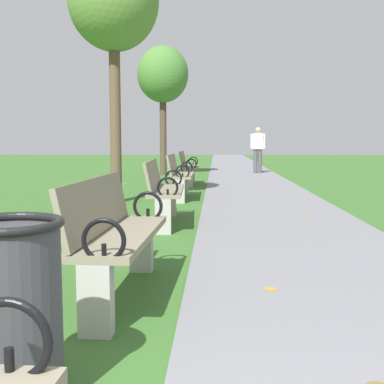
{
  "coord_description": "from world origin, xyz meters",
  "views": [
    {
      "loc": [
        0.24,
        -0.48,
        1.18
      ],
      "look_at": [
        -0.05,
        5.5,
        0.55
      ],
      "focal_mm": 46.24,
      "sensor_mm": 36.0,
      "label": 1
    }
  ],
  "objects_px": {
    "park_bench_5": "(188,167)",
    "trash_bin": "(11,313)",
    "park_bench_3": "(163,190)",
    "tree_2": "(163,76)",
    "tree_1": "(114,3)",
    "park_bench_4": "(179,175)",
    "pedestrian_walking": "(258,147)",
    "park_bench_2": "(116,234)"
  },
  "relations": [
    {
      "from": "park_bench_3",
      "to": "pedestrian_walking",
      "type": "height_order",
      "value": "pedestrian_walking"
    },
    {
      "from": "pedestrian_walking",
      "to": "park_bench_4",
      "type": "bearing_deg",
      "value": -105.98
    },
    {
      "from": "tree_2",
      "to": "trash_bin",
      "type": "bearing_deg",
      "value": -86.47
    },
    {
      "from": "tree_2",
      "to": "trash_bin",
      "type": "height_order",
      "value": "tree_2"
    },
    {
      "from": "park_bench_4",
      "to": "pedestrian_walking",
      "type": "height_order",
      "value": "pedestrian_walking"
    },
    {
      "from": "tree_1",
      "to": "tree_2",
      "type": "xyz_separation_m",
      "value": [
        0.1,
        7.45,
        -0.35
      ]
    },
    {
      "from": "pedestrian_walking",
      "to": "trash_bin",
      "type": "relative_size",
      "value": 1.93
    },
    {
      "from": "pedestrian_walking",
      "to": "park_bench_2",
      "type": "bearing_deg",
      "value": -98.95
    },
    {
      "from": "park_bench_2",
      "to": "park_bench_5",
      "type": "distance_m",
      "value": 9.48
    },
    {
      "from": "park_bench_4",
      "to": "tree_2",
      "type": "height_order",
      "value": "tree_2"
    },
    {
      "from": "park_bench_3",
      "to": "tree_2",
      "type": "xyz_separation_m",
      "value": [
        -1.05,
        9.89,
        2.84
      ]
    },
    {
      "from": "tree_1",
      "to": "park_bench_5",
      "type": "bearing_deg",
      "value": 72.96
    },
    {
      "from": "park_bench_3",
      "to": "pedestrian_walking",
      "type": "xyz_separation_m",
      "value": [
        2.22,
        10.83,
        0.44
      ]
    },
    {
      "from": "park_bench_3",
      "to": "trash_bin",
      "type": "relative_size",
      "value": 1.93
    },
    {
      "from": "park_bench_3",
      "to": "tree_1",
      "type": "distance_m",
      "value": 4.19
    },
    {
      "from": "park_bench_5",
      "to": "tree_1",
      "type": "relative_size",
      "value": 0.35
    },
    {
      "from": "tree_2",
      "to": "park_bench_4",
      "type": "bearing_deg",
      "value": -81.21
    },
    {
      "from": "park_bench_2",
      "to": "pedestrian_walking",
      "type": "bearing_deg",
      "value": 81.05
    },
    {
      "from": "park_bench_4",
      "to": "pedestrian_walking",
      "type": "bearing_deg",
      "value": 74.02
    },
    {
      "from": "park_bench_4",
      "to": "tree_1",
      "type": "relative_size",
      "value": 0.34
    },
    {
      "from": "trash_bin",
      "to": "tree_1",
      "type": "bearing_deg",
      "value": 97.91
    },
    {
      "from": "park_bench_3",
      "to": "trash_bin",
      "type": "xyz_separation_m",
      "value": [
        -0.15,
        -4.81,
        -0.06
      ]
    },
    {
      "from": "park_bench_3",
      "to": "park_bench_4",
      "type": "bearing_deg",
      "value": 90.0
    },
    {
      "from": "park_bench_4",
      "to": "pedestrian_walking",
      "type": "xyz_separation_m",
      "value": [
        2.22,
        7.76,
        0.44
      ]
    },
    {
      "from": "trash_bin",
      "to": "park_bench_2",
      "type": "bearing_deg",
      "value": 84.54
    },
    {
      "from": "park_bench_4",
      "to": "pedestrian_walking",
      "type": "relative_size",
      "value": 0.99
    },
    {
      "from": "park_bench_3",
      "to": "park_bench_5",
      "type": "relative_size",
      "value": 1.01
    },
    {
      "from": "park_bench_4",
      "to": "tree_1",
      "type": "height_order",
      "value": "tree_1"
    },
    {
      "from": "tree_1",
      "to": "pedestrian_walking",
      "type": "bearing_deg",
      "value": 68.07
    },
    {
      "from": "tree_2",
      "to": "pedestrian_walking",
      "type": "relative_size",
      "value": 2.67
    },
    {
      "from": "park_bench_2",
      "to": "park_bench_3",
      "type": "xyz_separation_m",
      "value": [
        0.0,
        3.27,
        0.0
      ]
    },
    {
      "from": "tree_1",
      "to": "tree_2",
      "type": "height_order",
      "value": "tree_1"
    },
    {
      "from": "park_bench_4",
      "to": "park_bench_5",
      "type": "relative_size",
      "value": 1.0
    },
    {
      "from": "park_bench_3",
      "to": "trash_bin",
      "type": "bearing_deg",
      "value": -91.75
    },
    {
      "from": "park_bench_3",
      "to": "park_bench_4",
      "type": "relative_size",
      "value": 1.01
    },
    {
      "from": "park_bench_2",
      "to": "park_bench_3",
      "type": "distance_m",
      "value": 3.27
    },
    {
      "from": "tree_2",
      "to": "pedestrian_walking",
      "type": "xyz_separation_m",
      "value": [
        3.28,
        0.94,
        -2.4
      ]
    },
    {
      "from": "park_bench_4",
      "to": "tree_1",
      "type": "bearing_deg",
      "value": -151.33
    },
    {
      "from": "park_bench_5",
      "to": "park_bench_3",
      "type": "bearing_deg",
      "value": -90.0
    },
    {
      "from": "park_bench_4",
      "to": "park_bench_5",
      "type": "bearing_deg",
      "value": 90.0
    },
    {
      "from": "tree_1",
      "to": "park_bench_3",
      "type": "bearing_deg",
      "value": -64.7
    },
    {
      "from": "park_bench_5",
      "to": "trash_bin",
      "type": "relative_size",
      "value": 1.91
    }
  ]
}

